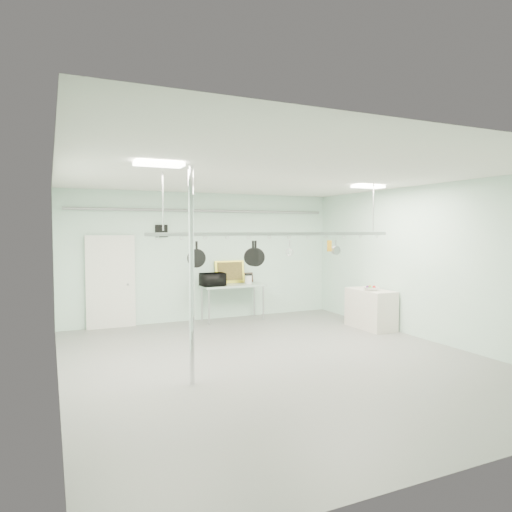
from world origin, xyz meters
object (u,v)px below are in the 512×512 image
pot_rack (279,232)px  skillet_mid (255,253)px  coffee_canister (248,280)px  skillet_right (253,253)px  chrome_pole (192,276)px  microwave (213,280)px  prep_table (233,287)px  fruit_bowl (371,289)px  skillet_left (197,254)px  side_cabinet (371,309)px

pot_rack → skillet_mid: pot_rack is taller
coffee_canister → skillet_right: bearing=-112.2°
chrome_pole → microwave: size_ratio=5.52×
skillet_right → pot_rack: bearing=16.6°
prep_table → pot_rack: pot_rack is taller
fruit_bowl → skillet_left: skillet_left is taller
chrome_pole → microwave: bearing=67.1°
chrome_pole → skillet_left: (0.35, 0.90, 0.27)m
fruit_bowl → skillet_mid: 3.58m
microwave → skillet_left: 3.57m
pot_rack → coffee_canister: pot_rack is taller
pot_rack → skillet_left: pot_rack is taller
skillet_left → skillet_right: same height
microwave → skillet_right: skillet_right is taller
side_cabinet → microwave: size_ratio=2.07×
skillet_right → chrome_pole: bearing=-130.3°
prep_table → skillet_left: (-1.95, -3.30, 1.04)m
prep_table → skillet_left: 3.97m
prep_table → microwave: (-0.57, -0.11, 0.23)m
skillet_left → skillet_right: bearing=4.2°
side_cabinet → microwave: microwave is taller
chrome_pole → side_cabinet: bearing=22.4°
prep_table → fruit_bowl: (2.45, -2.33, 0.11)m
chrome_pole → prep_table: size_ratio=2.00×
prep_table → fruit_bowl: fruit_bowl is taller
chrome_pole → skillet_right: bearing=33.1°
pot_rack → skillet_left: 1.59m
pot_rack → side_cabinet: bearing=20.4°
prep_table → coffee_canister: (0.41, -0.04, 0.18)m
chrome_pole → pot_rack: size_ratio=0.67×
prep_table → side_cabinet: 3.39m
side_cabinet → fruit_bowl: bearing=-126.7°
pot_rack → coffee_canister: 3.57m
microwave → skillet_right: bearing=81.9°
microwave → skillet_mid: (-0.30, -3.19, 0.79)m
pot_rack → skillet_right: bearing=180.0°
side_cabinet → fruit_bowl: (-0.10, -0.13, 0.49)m
prep_table → pot_rack: size_ratio=0.33×
chrome_pole → skillet_mid: (1.43, 0.90, 0.26)m
side_cabinet → microwave: bearing=146.1°
chrome_pole → prep_table: (2.30, 4.20, -0.77)m
side_cabinet → skillet_mid: 3.86m
fruit_bowl → skillet_mid: size_ratio=0.74×
skillet_left → skillet_right: 1.03m
pot_rack → fruit_bowl: size_ratio=14.28×
coffee_canister → fruit_bowl: bearing=-48.3°
side_cabinet → skillet_left: 4.84m
skillet_mid → skillet_right: size_ratio=1.03×
pot_rack → microwave: bearing=93.0°
microwave → skillet_mid: bearing=82.7°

